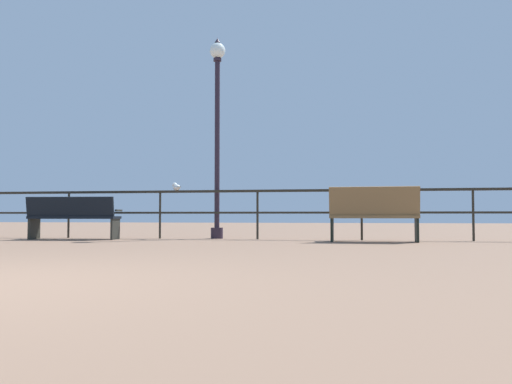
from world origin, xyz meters
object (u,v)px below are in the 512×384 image
Objects in this scene: bench_near_right at (374,212)px; seagull_on_rail at (176,187)px; lamppost_center at (217,117)px; bench_near_left at (73,215)px.

seagull_on_rail is (-3.88, 0.73, 0.52)m from bench_near_right.
seagull_on_rail reaches higher than bench_near_right.
seagull_on_rail is at bearing -166.50° from lamppost_center.
bench_near_left is 5.75m from bench_near_right.
bench_near_left is 1.13× the size of bench_near_right.
bench_near_right is at bearing -10.68° from seagull_on_rail.
seagull_on_rail reaches higher than bench_near_left.
bench_near_left is 5.97× the size of seagull_on_rail.
bench_near_right is (5.75, -0.01, 0.06)m from bench_near_left.
lamppost_center is at bearing 18.99° from bench_near_left.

